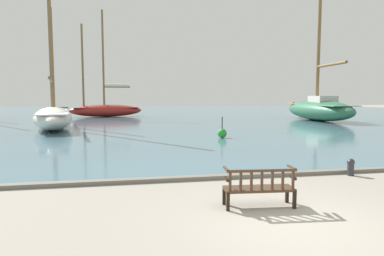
{
  "coord_description": "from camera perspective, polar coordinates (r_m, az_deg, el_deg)",
  "views": [
    {
      "loc": [
        -3.23,
        -6.16,
        2.55
      ],
      "look_at": [
        -0.14,
        10.0,
        1.0
      ],
      "focal_mm": 32.0,
      "sensor_mm": 36.0,
      "label": 1
    }
  ],
  "objects": [
    {
      "name": "sailboat_far_starboard",
      "position": [
        42.0,
        -14.17,
        3.19
      ],
      "size": [
        10.21,
        3.64,
        12.41
      ],
      "color": "maroon",
      "rests_on": "harbor_water"
    },
    {
      "name": "ground_plane",
      "position": [
        7.41,
        16.35,
        -14.96
      ],
      "size": [
        160.0,
        160.0,
        0.0
      ],
      "primitive_type": "plane",
      "color": "gray"
    },
    {
      "name": "channel_buoy",
      "position": [
        20.18,
        5.03,
        -0.86
      ],
      "size": [
        0.55,
        0.55,
        1.25
      ],
      "color": "green",
      "rests_on": "harbor_water"
    },
    {
      "name": "park_bench",
      "position": [
        8.08,
        11.15,
        -9.62
      ],
      "size": [
        1.64,
        0.66,
        0.92
      ],
      "color": "black",
      "rests_on": "ground"
    },
    {
      "name": "mooring_bollard",
      "position": [
        12.14,
        24.93,
        -5.77
      ],
      "size": [
        0.24,
        0.24,
        0.55
      ],
      "color": "#2D2D33",
      "rests_on": "ground"
    },
    {
      "name": "harbor_water",
      "position": [
        50.33,
        -7.15,
        2.47
      ],
      "size": [
        100.0,
        80.0,
        0.08
      ],
      "primitive_type": "cube",
      "color": "slate",
      "rests_on": "ground"
    },
    {
      "name": "sailboat_mid_port",
      "position": [
        36.89,
        20.27,
        3.16
      ],
      "size": [
        4.24,
        13.69,
        16.38
      ],
      "color": "#2D6647",
      "rests_on": "harbor_water"
    },
    {
      "name": "quay_edge_kerb",
      "position": [
        10.81,
        6.93,
        -7.97
      ],
      "size": [
        40.0,
        0.3,
        0.12
      ],
      "primitive_type": "cube",
      "color": "slate",
      "rests_on": "ground"
    },
    {
      "name": "sailboat_centre_channel",
      "position": [
        27.91,
        -22.14,
        1.98
      ],
      "size": [
        4.48,
        10.66,
        12.87
      ],
      "color": "silver",
      "rests_on": "harbor_water"
    }
  ]
}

